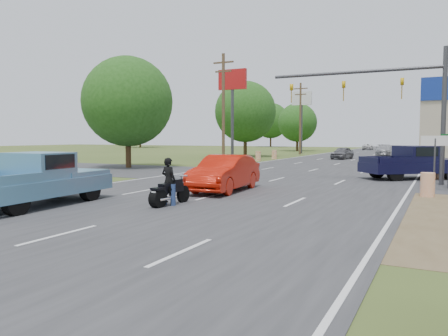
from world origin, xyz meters
The scene contains 26 objects.
ground centered at (0.00, 0.00, 0.00)m, with size 200.00×200.00×0.00m, color #394A1D.
main_road centered at (0.00, 40.00, 0.01)m, with size 15.00×180.00×0.02m, color #2D2D30.
cross_road centered at (0.00, 18.00, 0.01)m, with size 120.00×10.00×0.02m, color #2D2D30.
utility_pole_5 centered at (-9.50, 28.00, 5.32)m, with size 2.00×0.28×10.00m.
utility_pole_6 centered at (-9.50, 52.00, 5.32)m, with size 2.00×0.28×10.00m.
tree_0 centered at (-14.00, 20.00, 5.26)m, with size 7.14×7.14×8.84m.
tree_1 centered at (-13.50, 42.00, 5.57)m, with size 7.56×7.56×9.36m.
tree_2 centered at (-14.20, 66.00, 4.95)m, with size 6.72×6.72×8.32m.
tree_4 centered at (-55.00, 75.00, 6.82)m, with size 9.24×9.24×11.44m.
tree_6 centered at (-30.00, 95.00, 6.51)m, with size 8.82×8.82×10.92m.
barrel_0 centered at (8.00, 12.00, 0.50)m, with size 0.56×0.56×1.00m, color orange.
barrel_1 centered at (8.40, 20.50, 0.50)m, with size 0.56×0.56×1.00m, color orange.
barrel_2 centered at (-8.50, 34.00, 0.50)m, with size 0.56×0.56×1.00m, color orange.
barrel_3 centered at (-8.20, 38.00, 0.50)m, with size 0.56×0.56×1.00m, color orange.
pole_sign_left_near centered at (-10.50, 32.00, 7.17)m, with size 3.00×0.35×9.20m.
pole_sign_left_far centered at (-10.50, 56.00, 7.17)m, with size 3.00×0.35×9.20m.
lane_sign centered at (8.20, 14.00, 1.90)m, with size 1.20×0.08×2.52m.
signal_mast centered at (5.82, 17.00, 4.80)m, with size 9.12×0.40×7.00m.
red_convertible centered at (-0.30, 9.84, 0.82)m, with size 1.73×4.96×1.63m, color #B91708.
motorcycle centered at (-0.25, 5.19, 0.47)m, with size 0.64×2.09×1.06m.
rider centered at (-0.24, 5.24, 0.82)m, with size 0.60×0.39×1.63m, color black.
blue_pickup centered at (-4.44, 3.21, 0.97)m, with size 2.60×5.91×1.92m.
navy_pickup centered at (7.11, 20.01, 0.98)m, with size 6.02×5.42×1.95m.
distant_car_grey centered at (-1.43, 41.28, 0.68)m, with size 1.60×3.97×1.35m, color #5B5A5F.
distant_car_silver centered at (1.33, 54.73, 0.72)m, with size 2.01×4.94×1.43m, color #A2A2A7.
distant_car_white centered at (-4.17, 78.35, 0.59)m, with size 1.95×4.24×1.18m, color silver.
Camera 1 is at (8.51, -7.77, 2.47)m, focal length 35.00 mm.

